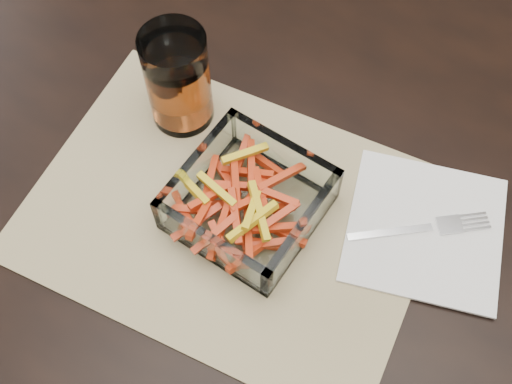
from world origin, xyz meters
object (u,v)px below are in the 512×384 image
dining_table (351,266)px  tumbler (178,82)px  glass_bowl (249,202)px  fork (424,228)px

dining_table → tumbler: (-0.27, 0.05, 0.15)m
glass_bowl → fork: size_ratio=1.17×
dining_table → tumbler: tumbler is taller
dining_table → glass_bowl: 0.18m
dining_table → glass_bowl: (-0.13, -0.03, 0.12)m
glass_bowl → fork: glass_bowl is taller
glass_bowl → tumbler: (-0.14, 0.08, 0.04)m
dining_table → fork: bearing=36.2°
dining_table → fork: 0.12m
dining_table → glass_bowl: glass_bowl is taller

